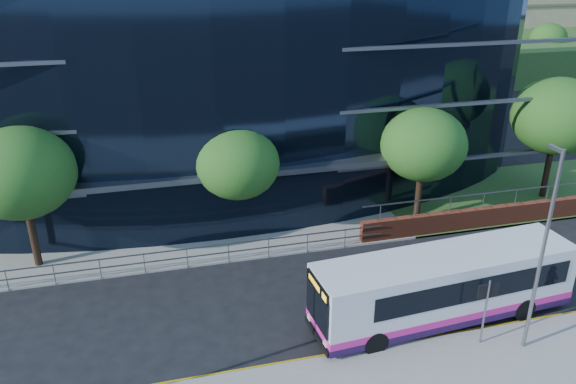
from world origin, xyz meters
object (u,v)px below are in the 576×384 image
object	(u,v)px
street_sign	(487,299)
tree_dist_e	(435,44)
tree_far_c	(424,145)
streetlight_east	(543,248)
tree_far_a	(20,173)
tree_far_b	(238,163)
tree_dist_f	(548,39)
tree_far_d	(558,116)
city_bus	(446,285)

from	to	relation	value
street_sign	tree_dist_e	world-z (taller)	tree_dist_e
tree_far_c	streetlight_east	distance (m)	11.22
tree_far_a	tree_far_b	size ratio (longest dim) A/B	1.15
street_sign	tree_dist_f	xyz separation A→B (m)	(35.50, 43.59, 2.06)
tree_far_c	tree_far_d	xyz separation A→B (m)	(9.00, 1.00, 0.65)
streetlight_east	city_bus	size ratio (longest dim) A/B	0.71
tree_dist_f	streetlight_east	distance (m)	55.74
tree_far_a	tree_dist_f	bearing A→B (deg)	31.91
streetlight_east	city_bus	bearing A→B (deg)	128.69
street_sign	tree_far_a	distance (m)	20.63
tree_far_a	tree_far_b	world-z (taller)	tree_far_a
tree_far_b	tree_dist_f	bearing A→B (deg)	37.08
tree_far_a	tree_far_c	bearing A→B (deg)	0.00
street_sign	tree_far_d	distance (m)	16.61
street_sign	tree_far_b	bearing A→B (deg)	124.08
streetlight_east	city_bus	distance (m)	4.33
tree_dist_e	tree_dist_f	world-z (taller)	tree_dist_e
tree_far_a	tree_far_d	size ratio (longest dim) A/B	0.94
tree_far_a	tree_dist_e	size ratio (longest dim) A/B	1.07
tree_far_c	tree_dist_f	distance (m)	46.67
tree_far_b	tree_far_c	xyz separation A→B (m)	(10.00, -0.50, 0.33)
street_sign	city_bus	bearing A→B (deg)	105.41
street_sign	tree_far_c	xyz separation A→B (m)	(2.50, 10.59, 2.39)
city_bus	street_sign	bearing A→B (deg)	-78.85
street_sign	tree_far_b	distance (m)	13.54
tree_dist_e	city_bus	xyz separation A→B (m)	(-20.04, -39.63, -2.95)
tree_dist_f	city_bus	xyz separation A→B (m)	(-36.04, -41.63, -2.62)
city_bus	tree_far_a	bearing A→B (deg)	148.78
tree_far_b	tree_dist_e	size ratio (longest dim) A/B	0.93
streetlight_east	tree_far_d	bearing A→B (deg)	50.60
tree_far_b	city_bus	world-z (taller)	tree_far_b
street_sign	city_bus	distance (m)	2.11
tree_dist_f	tree_far_c	bearing A→B (deg)	-135.00
tree_far_d	street_sign	bearing A→B (deg)	-134.78
tree_dist_f	street_sign	bearing A→B (deg)	-129.16
street_sign	city_bus	size ratio (longest dim) A/B	0.25
tree_far_b	tree_far_c	bearing A→B (deg)	-2.86
tree_far_a	tree_dist_e	distance (m)	48.27
tree_far_b	city_bus	distance (m)	11.77
tree_far_b	tree_far_d	size ratio (longest dim) A/B	0.81
streetlight_east	city_bus	xyz separation A→B (m)	(-2.04, 2.55, -2.85)
tree_dist_e	street_sign	bearing A→B (deg)	-115.12
city_bus	tree_dist_f	bearing A→B (deg)	44.85
streetlight_east	tree_dist_f	bearing A→B (deg)	52.42
tree_far_c	tree_dist_e	xyz separation A→B (m)	(17.00, 31.00, 0.00)
tree_far_a	tree_far_c	xyz separation A→B (m)	(20.00, 0.00, -0.33)
tree_far_a	tree_far_c	size ratio (longest dim) A/B	1.07
tree_far_c	city_bus	xyz separation A→B (m)	(-3.04, -8.63, -2.95)
tree_far_b	tree_far_a	bearing A→B (deg)	-177.14
street_sign	tree_far_a	size ratio (longest dim) A/B	0.40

